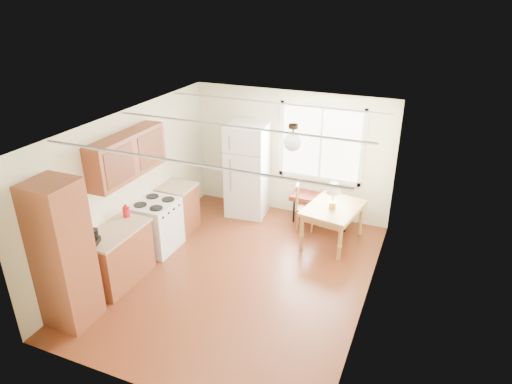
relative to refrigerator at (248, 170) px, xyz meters
The scene contains 11 objects.
room_shell 2.28m from the refrigerator, 70.15° to the right, with size 4.60×5.60×2.62m.
kitchen_run 2.91m from the refrigerator, 109.04° to the right, with size 0.65×3.40×2.20m.
window_unit 1.54m from the refrigerator, 14.54° to the left, with size 1.64×0.05×1.51m.
pendant_light 2.61m from the refrigerator, 49.57° to the right, with size 0.26×0.26×0.40m.
refrigerator is the anchor object (origin of this frame).
bench 1.58m from the refrigerator, ahead, with size 1.22×0.48×0.56m.
dining_table 1.98m from the refrigerator, 15.47° to the right, with size 1.03×1.27×0.71m.
chair 1.29m from the refrigerator, 11.10° to the right, with size 0.43×0.43×0.93m.
table_lamp 1.95m from the refrigerator, 16.86° to the right, with size 0.27×0.27×0.47m.
coffee_maker 3.56m from the refrigerator, 105.54° to the right, with size 0.26×0.30×0.38m.
kettle 2.72m from the refrigerator, 112.18° to the right, with size 0.11×0.11×0.22m.
Camera 1 is at (2.62, -5.59, 4.31)m, focal length 32.00 mm.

